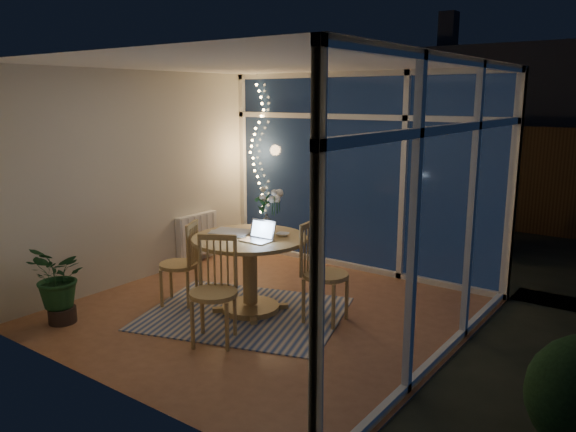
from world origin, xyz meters
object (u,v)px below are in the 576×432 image
Objects in this scene: chair_right at (326,273)px; potted_plant at (60,287)px; dining_table at (250,274)px; flower_vase at (267,223)px; chair_front at (213,291)px; chair_left at (178,263)px; laptop at (256,231)px.

potted_plant is at bearing 119.56° from chair_right.
flower_vase is (0.01, 0.28, 0.52)m from dining_table.
dining_table is at bearing 45.36° from potted_plant.
chair_front is (0.23, -0.81, 0.10)m from dining_table.
chair_right is 5.03× the size of flower_vase.
chair_left is 0.94× the size of chair_front.
flower_vase is (-0.17, 0.39, -0.01)m from laptop.
chair_front is at bearing 35.74° from chair_left.
dining_table is 0.85m from chair_right.
dining_table is 0.59m from flower_vase.
chair_front is 4.88× the size of flower_vase.
flower_vase is at bearing 87.98° from dining_table.
laptop is at bearing 65.88° from chair_front.
chair_left reaches higher than potted_plant.
flower_vase reaches higher than potted_plant.
laptop is 1.46× the size of flower_vase.
chair_left is 0.91× the size of chair_right.
potted_plant is (-1.60, -0.58, -0.13)m from chair_front.
chair_front is at bearing -78.42° from flower_vase.
flower_vase is (-0.80, 0.04, 0.41)m from chair_right.
potted_plant is (-1.37, -1.38, -0.04)m from dining_table.
chair_right is at bearing 80.93° from chair_left.
chair_front is 1.71m from potted_plant.
chair_right reaches higher than chair_front.
chair_right is 1.03× the size of chair_front.
chair_right is at bearing 28.56° from laptop.
chair_left is 4.56× the size of flower_vase.
chair_right is 1.19m from chair_front.
flower_vase reaches higher than chair_front.
potted_plant is at bearing -140.37° from laptop.
chair_left is 1.26× the size of potted_plant.
flower_vase reaches higher than chair_left.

